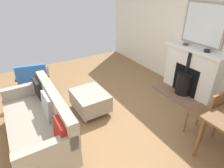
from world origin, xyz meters
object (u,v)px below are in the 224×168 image
at_px(mantel_bowl_far, 207,51).
at_px(armchair_accent, 33,76).
at_px(mantel_bowl_near, 186,44).
at_px(fireplace, 189,74).
at_px(sofa, 40,122).
at_px(dining_chair_near_fireplace, 210,112).
at_px(ottoman, 90,100).

distance_m(mantel_bowl_far, armchair_accent, 3.65).
distance_m(mantel_bowl_near, mantel_bowl_far, 0.52).
distance_m(fireplace, sofa, 3.18).
height_order(mantel_bowl_near, mantel_bowl_far, mantel_bowl_far).
distance_m(fireplace, armchair_accent, 3.43).
distance_m(fireplace, mantel_bowl_near, 0.66).
relative_size(fireplace, dining_chair_near_fireplace, 1.48).
xyz_separation_m(mantel_bowl_far, armchair_accent, (3.02, -1.94, -0.62)).
bearing_deg(mantel_bowl_far, fireplace, -80.77).
relative_size(fireplace, ottoman, 1.81).
height_order(fireplace, mantel_bowl_near, mantel_bowl_near).
relative_size(mantel_bowl_far, sofa, 0.07).
distance_m(mantel_bowl_near, armchair_accent, 3.40).
distance_m(sofa, dining_chair_near_fireplace, 2.62).
bearing_deg(armchair_accent, ottoman, 124.11).
bearing_deg(mantel_bowl_far, mantel_bowl_near, -90.00).
bearing_deg(mantel_bowl_near, dining_chair_near_fireplace, 55.72).
relative_size(sofa, dining_chair_near_fireplace, 1.92).
relative_size(fireplace, mantel_bowl_far, 11.47).
height_order(mantel_bowl_far, dining_chair_near_fireplace, mantel_bowl_far).
height_order(ottoman, dining_chair_near_fireplace, dining_chair_near_fireplace).
xyz_separation_m(sofa, dining_chair_near_fireplace, (-2.28, 1.28, 0.16)).
bearing_deg(dining_chair_near_fireplace, ottoman, -51.76).
bearing_deg(sofa, ottoman, -161.12).
bearing_deg(armchair_accent, fireplace, 150.46).
bearing_deg(mantel_bowl_far, dining_chair_near_fireplace, 42.56).
bearing_deg(armchair_accent, mantel_bowl_far, 147.28).
height_order(mantel_bowl_near, ottoman, mantel_bowl_near).
height_order(sofa, ottoman, sofa).
distance_m(mantel_bowl_near, ottoman, 2.38).
xyz_separation_m(fireplace, armchair_accent, (2.98, -1.69, -0.01)).
height_order(mantel_bowl_near, armchair_accent, mantel_bowl_near).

